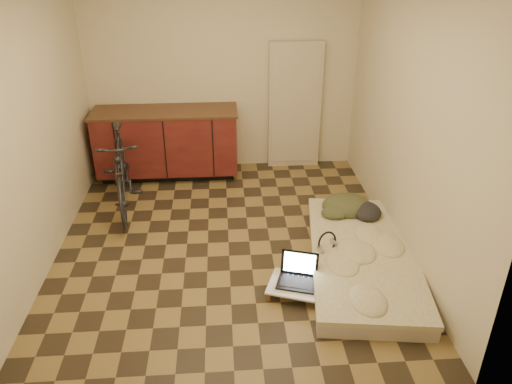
{
  "coord_description": "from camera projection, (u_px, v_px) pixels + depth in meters",
  "views": [
    {
      "loc": [
        -0.03,
        -4.44,
        2.92
      ],
      "look_at": [
        0.3,
        0.08,
        0.55
      ],
      "focal_mm": 35.0,
      "sensor_mm": 36.0,
      "label": 1
    }
  ],
  "objects": [
    {
      "name": "lap_desk",
      "position": [
        303.0,
        286.0,
        4.48
      ],
      "size": [
        0.71,
        0.58,
        0.1
      ],
      "rotation": [
        0.0,
        0.0,
        -0.35
      ],
      "color": "brown",
      "rests_on": "ground"
    },
    {
      "name": "futon",
      "position": [
        363.0,
        258.0,
        4.87
      ],
      "size": [
        1.26,
        2.19,
        0.18
      ],
      "rotation": [
        0.0,
        0.0,
        -0.14
      ],
      "color": "#BEAD98",
      "rests_on": "ground"
    },
    {
      "name": "laptop",
      "position": [
        298.0,
        276.0,
        4.52
      ],
      "size": [
        0.42,
        0.4,
        0.24
      ],
      "rotation": [
        0.0,
        0.0,
        -0.31
      ],
      "color": "black",
      "rests_on": "lap_desk"
    },
    {
      "name": "clothing_pile",
      "position": [
        352.0,
        202.0,
        5.46
      ],
      "size": [
        0.63,
        0.55,
        0.23
      ],
      "primitive_type": null,
      "rotation": [
        0.0,
        0.0,
        -0.14
      ],
      "color": "#3A3F24",
      "rests_on": "futon"
    },
    {
      "name": "headphones",
      "position": [
        327.0,
        241.0,
        4.83
      ],
      "size": [
        0.31,
        0.3,
        0.16
      ],
      "primitive_type": null,
      "rotation": [
        0.0,
        0.0,
        0.47
      ],
      "color": "black",
      "rests_on": "futon"
    },
    {
      "name": "appliance_panel",
      "position": [
        295.0,
        106.0,
        6.66
      ],
      "size": [
        0.7,
        0.1,
        1.7
      ],
      "primitive_type": "cube",
      "color": "beige",
      "rests_on": "ground"
    },
    {
      "name": "mouse",
      "position": [
        327.0,
        291.0,
        4.38
      ],
      "size": [
        0.06,
        0.09,
        0.03
      ],
      "primitive_type": "ellipsoid",
      "rotation": [
        0.0,
        0.0,
        -0.04
      ],
      "color": "white",
      "rests_on": "lap_desk"
    },
    {
      "name": "room_shell",
      "position": [
        225.0,
        126.0,
        4.68
      ],
      "size": [
        3.5,
        4.0,
        2.6
      ],
      "color": "olive",
      "rests_on": "ground"
    },
    {
      "name": "bicycle",
      "position": [
        121.0,
        167.0,
        5.7
      ],
      "size": [
        0.72,
        1.69,
        1.06
      ],
      "primitive_type": "imported",
      "rotation": [
        0.0,
        0.0,
        0.15
      ],
      "color": "black",
      "rests_on": "ground"
    },
    {
      "name": "cabinets",
      "position": [
        167.0,
        143.0,
        6.52
      ],
      "size": [
        1.84,
        0.62,
        0.91
      ],
      "color": "black",
      "rests_on": "ground"
    }
  ]
}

